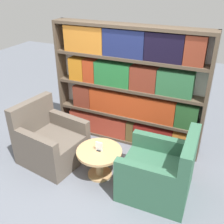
{
  "coord_description": "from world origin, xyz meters",
  "views": [
    {
      "loc": [
        1.44,
        -2.55,
        2.77
      ],
      "look_at": [
        -0.01,
        0.7,
        0.88
      ],
      "focal_mm": 42.0,
      "sensor_mm": 36.0,
      "label": 1
    }
  ],
  "objects": [
    {
      "name": "ground_plane",
      "position": [
        0.0,
        0.0,
        0.0
      ],
      "size": [
        14.0,
        14.0,
        0.0
      ],
      "primitive_type": "plane",
      "color": "slate"
    },
    {
      "name": "bookshelf",
      "position": [
        0.02,
        1.33,
        1.04
      ],
      "size": [
        2.63,
        0.3,
        2.08
      ],
      "color": "silver",
      "rests_on": "ground_plane"
    },
    {
      "name": "armchair_left",
      "position": [
        -0.92,
        0.27,
        0.33
      ],
      "size": [
        1.05,
        0.97,
        0.99
      ],
      "rotation": [
        0.0,
        0.0,
        1.42
      ],
      "color": "brown",
      "rests_on": "ground_plane"
    },
    {
      "name": "armchair_right",
      "position": [
        0.9,
        0.26,
        0.33
      ],
      "size": [
        0.94,
        0.85,
        0.99
      ],
      "rotation": [
        0.0,
        0.0,
        -1.56
      ],
      "color": "#336047",
      "rests_on": "ground_plane"
    },
    {
      "name": "coffee_table",
      "position": [
        -0.01,
        0.24,
        0.33
      ],
      "size": [
        0.68,
        0.68,
        0.46
      ],
      "color": "tan",
      "rests_on": "ground_plane"
    },
    {
      "name": "table_sign",
      "position": [
        -0.01,
        0.24,
        0.52
      ],
      "size": [
        0.11,
        0.06,
        0.15
      ],
      "color": "black",
      "rests_on": "coffee_table"
    }
  ]
}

